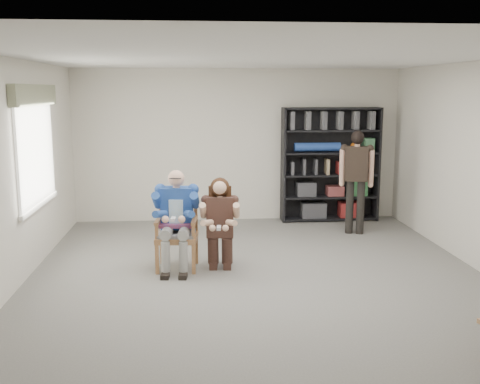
{
  "coord_description": "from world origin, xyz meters",
  "views": [
    {
      "loc": [
        -0.82,
        -6.84,
        2.41
      ],
      "look_at": [
        -0.2,
        0.6,
        1.05
      ],
      "focal_mm": 42.0,
      "sensor_mm": 36.0,
      "label": 1
    }
  ],
  "objects_px": {
    "bookshelf": "(330,165)",
    "standing_man": "(356,183)",
    "armchair": "(177,231)",
    "kneeling_woman": "(220,225)",
    "seated_man": "(177,220)"
  },
  "relations": [
    {
      "from": "armchair",
      "to": "standing_man",
      "type": "height_order",
      "value": "standing_man"
    },
    {
      "from": "kneeling_woman",
      "to": "standing_man",
      "type": "distance_m",
      "value": 3.0
    },
    {
      "from": "armchair",
      "to": "bookshelf",
      "type": "distance_m",
      "value": 3.9
    },
    {
      "from": "seated_man",
      "to": "bookshelf",
      "type": "relative_size",
      "value": 0.65
    },
    {
      "from": "bookshelf",
      "to": "standing_man",
      "type": "distance_m",
      "value": 1.05
    },
    {
      "from": "kneeling_woman",
      "to": "standing_man",
      "type": "bearing_deg",
      "value": 42.02
    },
    {
      "from": "kneeling_woman",
      "to": "bookshelf",
      "type": "xyz_separation_m",
      "value": [
        2.18,
        2.82,
        0.42
      ]
    },
    {
      "from": "standing_man",
      "to": "armchair",
      "type": "bearing_deg",
      "value": -131.93
    },
    {
      "from": "kneeling_woman",
      "to": "armchair",
      "type": "bearing_deg",
      "value": 173.12
    },
    {
      "from": "seated_man",
      "to": "bookshelf",
      "type": "height_order",
      "value": "bookshelf"
    },
    {
      "from": "armchair",
      "to": "standing_man",
      "type": "relative_size",
      "value": 0.6
    },
    {
      "from": "armchair",
      "to": "standing_man",
      "type": "distance_m",
      "value": 3.42
    },
    {
      "from": "armchair",
      "to": "kneeling_woman",
      "type": "distance_m",
      "value": 0.6
    },
    {
      "from": "bookshelf",
      "to": "kneeling_woman",
      "type": "bearing_deg",
      "value": -127.71
    },
    {
      "from": "standing_man",
      "to": "seated_man",
      "type": "bearing_deg",
      "value": -131.93
    }
  ]
}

